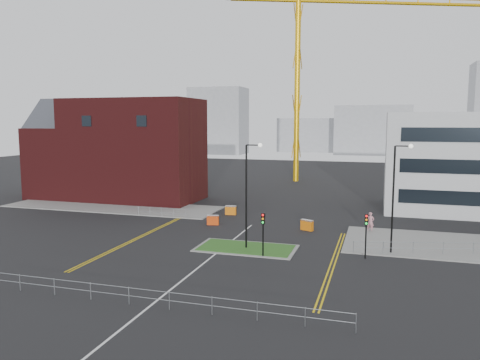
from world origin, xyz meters
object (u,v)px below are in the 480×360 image
at_px(tower_crane, 330,38).
at_px(pedestrian, 370,222).
at_px(streetlamp_island, 249,187).
at_px(traffic_light_island, 263,226).

bearing_deg(tower_crane, pedestrian, -77.59).
bearing_deg(streetlamp_island, traffic_light_island, -48.59).
xyz_separation_m(traffic_light_island, pedestrian, (8.16, 11.54, -1.57)).
relative_size(streetlamp_island, pedestrian, 4.61).
height_order(streetlamp_island, pedestrian, streetlamp_island).
distance_m(tower_crane, traffic_light_island, 56.26).
height_order(traffic_light_island, pedestrian, traffic_light_island).
xyz_separation_m(streetlamp_island, traffic_light_island, (1.78, -2.02, -2.85)).
xyz_separation_m(tower_crane, traffic_light_island, (0.58, -51.26, -23.18)).
height_order(streetlamp_island, traffic_light_island, streetlamp_island).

